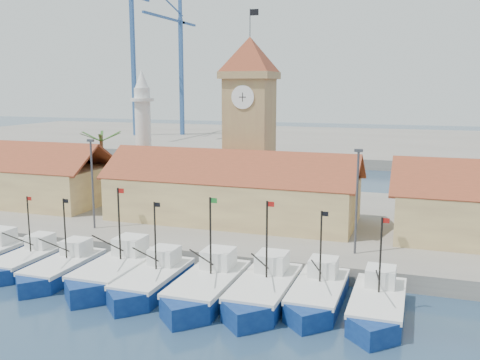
% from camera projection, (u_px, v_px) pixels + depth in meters
% --- Properties ---
extents(ground, '(400.00, 400.00, 0.00)m').
position_uv_depth(ground, '(142.00, 301.00, 39.39)').
color(ground, '#1B2D4A').
rests_on(ground, ground).
extents(quay, '(140.00, 32.00, 1.50)m').
position_uv_depth(quay, '(244.00, 217.00, 61.65)').
color(quay, gray).
rests_on(quay, ground).
extents(terminal, '(240.00, 80.00, 2.00)m').
position_uv_depth(terminal, '(346.00, 143.00, 141.82)').
color(terminal, gray).
rests_on(terminal, ground).
extents(boat_2, '(3.24, 8.86, 6.71)m').
position_uv_depth(boat_2, '(25.00, 262.00, 46.03)').
color(boat_2, navy).
rests_on(boat_2, ground).
extents(boat_3, '(3.36, 9.20, 6.96)m').
position_uv_depth(boat_3, '(61.00, 270.00, 43.97)').
color(boat_3, navy).
rests_on(boat_3, ground).
extents(boat_4, '(3.90, 10.68, 8.08)m').
position_uv_depth(boat_4, '(115.00, 273.00, 42.92)').
color(boat_4, navy).
rests_on(boat_4, ground).
extents(boat_5, '(3.53, 9.68, 7.32)m').
position_uv_depth(boat_5, '(151.00, 283.00, 41.09)').
color(boat_5, navy).
rests_on(boat_5, ground).
extents(boat_6, '(3.87, 10.60, 8.02)m').
position_uv_depth(boat_6, '(206.00, 289.00, 39.55)').
color(boat_6, navy).
rests_on(boat_6, ground).
extents(boat_7, '(3.81, 10.44, 7.90)m').
position_uv_depth(boat_7, '(263.00, 293.00, 38.86)').
color(boat_7, navy).
rests_on(boat_7, ground).
extents(boat_8, '(3.49, 9.56, 7.24)m').
position_uv_depth(boat_8, '(317.00, 296.00, 38.48)').
color(boat_8, navy).
rests_on(boat_8, ground).
extents(boat_9, '(3.51, 9.61, 7.27)m').
position_uv_depth(boat_9, '(377.00, 308.00, 36.41)').
color(boat_9, navy).
rests_on(boat_9, ground).
extents(hall_center, '(27.04, 10.13, 7.61)m').
position_uv_depth(hall_center, '(232.00, 197.00, 57.36)').
color(hall_center, '#E4CB7D').
rests_on(hall_center, quay).
extents(clock_tower, '(5.80, 5.80, 22.70)m').
position_uv_depth(clock_tower, '(250.00, 119.00, 61.58)').
color(clock_tower, tan).
rests_on(clock_tower, quay).
extents(minaret, '(3.00, 3.00, 16.30)m').
position_uv_depth(minaret, '(143.00, 133.00, 68.59)').
color(minaret, silver).
rests_on(minaret, quay).
extents(palm_tree, '(5.60, 5.03, 8.39)m').
position_uv_depth(palm_tree, '(102.00, 160.00, 68.91)').
color(palm_tree, brown).
rests_on(palm_tree, quay).
extents(lamp_posts, '(80.70, 0.25, 9.03)m').
position_uv_depth(lamp_posts, '(208.00, 187.00, 49.31)').
color(lamp_posts, '#3F3F44').
rests_on(lamp_posts, quay).
extents(crane_blue_far, '(1.00, 37.14, 46.34)m').
position_uv_depth(crane_blue_far, '(129.00, 41.00, 146.45)').
color(crane_blue_far, '#2E538C').
rests_on(crane_blue_far, terminal).
extents(crane_blue_near, '(1.00, 31.27, 39.57)m').
position_uv_depth(crane_blue_near, '(179.00, 57.00, 149.63)').
color(crane_blue_near, '#2E538C').
rests_on(crane_blue_near, terminal).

